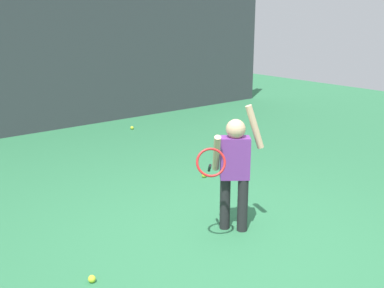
% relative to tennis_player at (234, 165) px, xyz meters
% --- Properties ---
extents(ground_plane, '(20.00, 20.00, 0.00)m').
position_rel_tennis_player_xyz_m(ground_plane, '(-0.23, -0.10, -0.73)').
color(ground_plane, '#2D7247').
extents(back_fence_windscreen, '(12.24, 0.08, 3.38)m').
position_rel_tennis_player_xyz_m(back_fence_windscreen, '(-0.23, 5.43, 0.96)').
color(back_fence_windscreen, '#383D42').
rests_on(back_fence_windscreen, ground).
extents(fence_post_1, '(0.09, 0.09, 3.53)m').
position_rel_tennis_player_xyz_m(fence_post_1, '(-0.23, 5.49, 1.04)').
color(fence_post_1, slate).
rests_on(fence_post_1, ground).
extents(fence_post_2, '(0.09, 0.09, 3.53)m').
position_rel_tennis_player_xyz_m(fence_post_2, '(5.74, 5.49, 1.04)').
color(fence_post_2, slate).
rests_on(fence_post_2, ground).
extents(tennis_player, '(0.89, 0.51, 1.35)m').
position_rel_tennis_player_xyz_m(tennis_player, '(0.00, 0.00, 0.00)').
color(tennis_player, '#232326').
rests_on(tennis_player, ground).
extents(tennis_ball_0, '(0.07, 0.07, 0.07)m').
position_rel_tennis_player_xyz_m(tennis_ball_0, '(1.52, 4.46, -0.69)').
color(tennis_ball_0, '#CCE033').
rests_on(tennis_ball_0, ground).
extents(tennis_ball_1, '(0.07, 0.07, 0.07)m').
position_rel_tennis_player_xyz_m(tennis_ball_1, '(2.23, 2.44, -0.69)').
color(tennis_ball_1, '#CCE033').
rests_on(tennis_ball_1, ground).
extents(tennis_ball_3, '(0.07, 0.07, 0.07)m').
position_rel_tennis_player_xyz_m(tennis_ball_3, '(0.83, 1.44, -0.69)').
color(tennis_ball_3, '#CCE033').
rests_on(tennis_ball_3, ground).
extents(tennis_ball_4, '(0.07, 0.07, 0.07)m').
position_rel_tennis_player_xyz_m(tennis_ball_4, '(-1.64, 0.03, -0.69)').
color(tennis_ball_4, '#CCE033').
rests_on(tennis_ball_4, ground).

